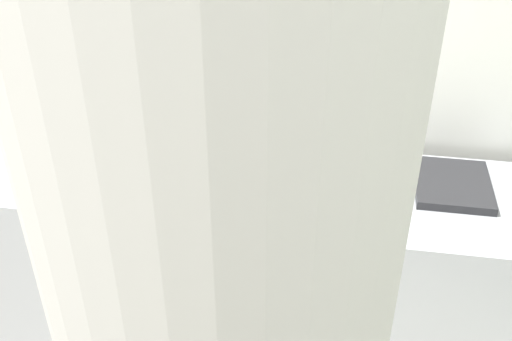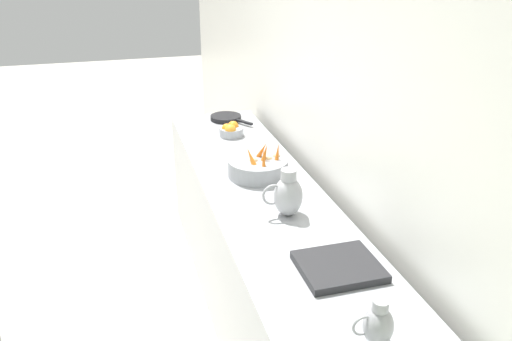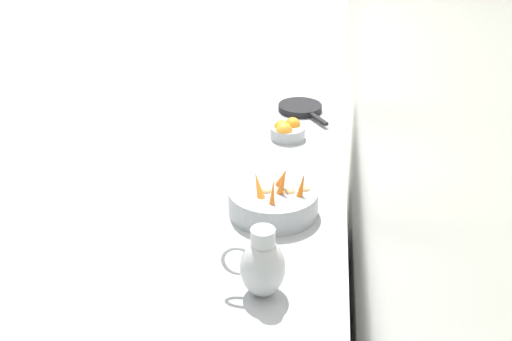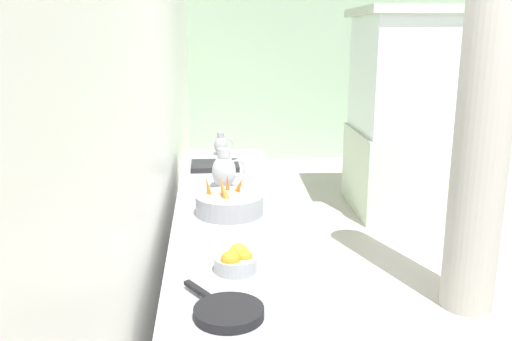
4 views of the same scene
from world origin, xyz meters
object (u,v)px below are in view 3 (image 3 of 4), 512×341
Objects in this scene: metal_pitcher_tall at (262,265)px; vegetable_colander at (274,201)px; skillet_on_counter at (301,108)px; orange_bowl at (287,130)px.

vegetable_colander is at bearing -89.29° from metal_pitcher_tall.
vegetable_colander reaches higher than skillet_on_counter.
metal_pitcher_tall is 1.61m from skillet_on_counter.
skillet_on_counter is (-0.05, -0.37, -0.02)m from orange_bowl.
vegetable_colander is 1.00× the size of skillet_on_counter.
metal_pitcher_tall reaches higher than orange_bowl.
vegetable_colander is 0.72m from orange_bowl.
skillet_on_counter is (-0.05, -1.09, -0.04)m from vegetable_colander.
orange_bowl is 1.24m from metal_pitcher_tall.
metal_pitcher_tall is (-0.00, 1.24, 0.07)m from orange_bowl.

